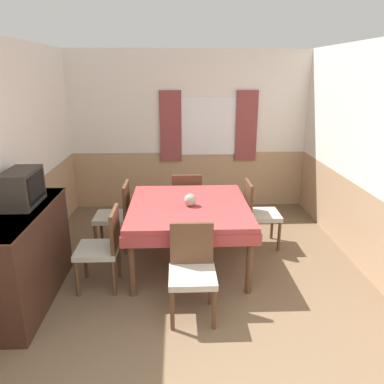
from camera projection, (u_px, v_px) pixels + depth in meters
The scene contains 12 objects.
wall_back at pixel (190, 131), 6.22m from camera, with size 4.32×0.10×2.60m.
wall_left at pixel (9, 166), 3.95m from camera, with size 0.05×4.98×2.60m.
wall_right at pixel (377, 163), 4.10m from camera, with size 0.05×4.98×2.60m.
dining_table at pixel (189, 212), 4.42m from camera, with size 1.41×1.53×0.77m.
chair_left_near at pixel (103, 245), 3.99m from camera, with size 0.44×0.44×0.89m.
chair_left_far at pixel (117, 213), 4.89m from camera, with size 0.44×0.44×0.89m.
chair_right_far at pixel (258, 211), 4.96m from camera, with size 0.44×0.44×0.89m.
chair_head_near at pixel (192, 268), 3.53m from camera, with size 0.44×0.44×0.89m.
chair_head_window at pixel (187, 199), 5.41m from camera, with size 0.44×0.44×0.89m.
sideboard at pixel (26, 256), 3.72m from camera, with size 0.46×1.49×0.99m.
tv at pixel (22, 188), 3.68m from camera, with size 0.29×0.51×0.36m.
vase at pixel (190, 200), 4.31m from camera, with size 0.15×0.15×0.15m.
Camera 1 is at (-0.20, -1.63, 2.26)m, focal length 35.00 mm.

